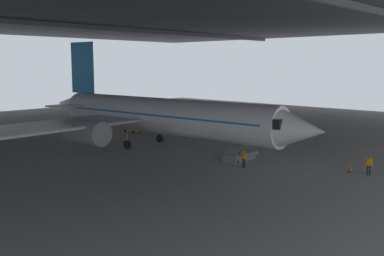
% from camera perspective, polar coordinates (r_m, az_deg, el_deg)
% --- Properties ---
extents(ground_plane, '(110.00, 110.00, 0.00)m').
position_cam_1_polar(ground_plane, '(45.22, -0.36, -3.31)').
color(ground_plane, gray).
extents(hangar_structure, '(121.00, 99.00, 16.33)m').
position_cam_1_polar(hangar_structure, '(55.09, -11.23, 15.00)').
color(hangar_structure, '#4C4F54').
rests_on(hangar_structure, ground_plane).
extents(airplane_main, '(36.09, 37.38, 11.67)m').
position_cam_1_polar(airplane_main, '(48.17, -4.39, 1.57)').
color(airplane_main, white).
rests_on(airplane_main, ground_plane).
extents(boarding_stairs, '(4.31, 1.72, 4.70)m').
position_cam_1_polar(boarding_stairs, '(42.62, 6.29, -3.05)').
color(boarding_stairs, slate).
rests_on(boarding_stairs, ground_plane).
extents(crew_worker_near_nose, '(0.31, 0.53, 1.63)m').
position_cam_1_polar(crew_worker_near_nose, '(39.14, 21.60, -4.29)').
color(crew_worker_near_nose, '#232838').
rests_on(crew_worker_near_nose, ground_plane).
extents(crew_worker_by_stairs, '(0.29, 0.54, 1.61)m').
position_cam_1_polar(crew_worker_by_stairs, '(39.36, 6.62, -3.72)').
color(crew_worker_by_stairs, '#232838').
rests_on(crew_worker_by_stairs, ground_plane).
extents(traffic_cone_orange, '(0.36, 0.36, 0.60)m').
position_cam_1_polar(traffic_cone_orange, '(39.88, 19.48, -4.90)').
color(traffic_cone_orange, black).
rests_on(traffic_cone_orange, ground_plane).
extents(baggage_tug, '(1.39, 2.26, 0.90)m').
position_cam_1_polar(baggage_tug, '(59.86, -7.54, -0.06)').
color(baggage_tug, yellow).
rests_on(baggage_tug, ground_plane).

